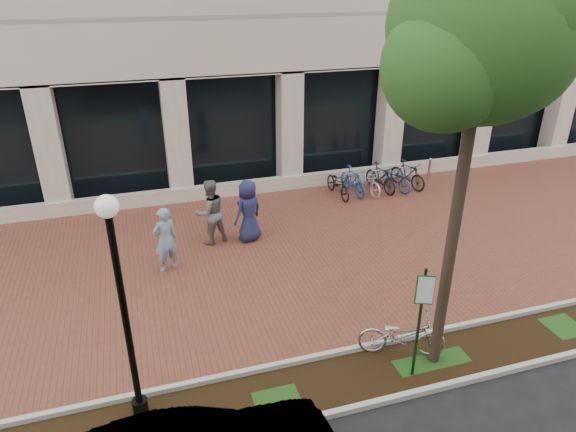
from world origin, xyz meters
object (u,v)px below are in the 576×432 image
object	(u,v)px
parking_sign	(421,310)
pedestrian_mid	(210,212)
pedestrian_left	(165,240)
pedestrian_right	(248,211)
street_tree	(485,41)
bike_rack_cluster	(373,179)
lamppost	(123,302)
bollard	(429,169)
locked_bicycle	(402,335)

from	to	relation	value
parking_sign	pedestrian_mid	world-z (taller)	parking_sign
pedestrian_left	pedestrian_right	bearing A→B (deg)	-178.22
street_tree	bike_rack_cluster	distance (m)	10.69
lamppost	street_tree	xyz separation A→B (m)	(5.89, -0.33, 3.86)
lamppost	pedestrian_mid	bearing A→B (deg)	69.03
parking_sign	street_tree	distance (m)	4.78
parking_sign	bollard	bearing A→B (deg)	79.66
parking_sign	locked_bicycle	xyz separation A→B (m)	(0.07, 0.65, -1.09)
lamppost	pedestrian_left	world-z (taller)	lamppost
bike_rack_cluster	pedestrian_mid	bearing A→B (deg)	-170.76
pedestrian_left	bollard	xyz separation A→B (m)	(10.21, 3.78, -0.46)
street_tree	pedestrian_mid	size ratio (longest dim) A/B	4.08
street_tree	locked_bicycle	distance (m)	5.86
pedestrian_left	bollard	distance (m)	10.90
pedestrian_right	pedestrian_mid	bearing A→B (deg)	-37.35
pedestrian_mid	parking_sign	bearing A→B (deg)	95.34
lamppost	bollard	size ratio (longest dim) A/B	4.90
lamppost	locked_bicycle	xyz separation A→B (m)	(5.28, 0.03, -1.96)
pedestrian_right	street_tree	bearing A→B (deg)	82.46
street_tree	lamppost	bearing A→B (deg)	176.82
bollard	street_tree	bearing A→B (deg)	-120.35
locked_bicycle	pedestrian_right	world-z (taller)	pedestrian_right
lamppost	pedestrian_left	size ratio (longest dim) A/B	2.37
pedestrian_mid	bollard	world-z (taller)	pedestrian_mid
parking_sign	pedestrian_mid	distance (m)	7.33
pedestrian_mid	bollard	xyz separation A→B (m)	(8.83, 2.59, -0.54)
pedestrian_right	bollard	xyz separation A→B (m)	(7.74, 2.75, -0.50)
bike_rack_cluster	locked_bicycle	bearing A→B (deg)	-121.54
bike_rack_cluster	street_tree	bearing A→B (deg)	-117.03
bike_rack_cluster	parking_sign	bearing A→B (deg)	-120.48
parking_sign	pedestrian_left	size ratio (longest dim) A/B	1.36
pedestrian_left	pedestrian_mid	distance (m)	1.82
parking_sign	street_tree	bearing A→B (deg)	45.02
bollard	pedestrian_left	bearing A→B (deg)	-159.71
pedestrian_right	bike_rack_cluster	size ratio (longest dim) A/B	0.52
parking_sign	locked_bicycle	distance (m)	1.27
lamppost	bollard	bearing A→B (deg)	37.87
lamppost	pedestrian_right	xyz separation A→B (m)	(3.44, 5.94, -1.49)
pedestrian_left	bollard	bearing A→B (deg)	179.52
street_tree	bollard	world-z (taller)	street_tree
pedestrian_right	bollard	world-z (taller)	pedestrian_right
pedestrian_left	parking_sign	bearing A→B (deg)	106.76
street_tree	bollard	size ratio (longest dim) A/B	9.12
pedestrian_left	bollard	size ratio (longest dim) A/B	2.07
street_tree	locked_bicycle	xyz separation A→B (m)	(-0.62, 0.36, -5.82)
pedestrian_left	bike_rack_cluster	xyz separation A→B (m)	(7.62, 3.32, -0.43)
street_tree	pedestrian_right	distance (m)	8.60
bollard	bike_rack_cluster	world-z (taller)	bike_rack_cluster
locked_bicycle	pedestrian_right	distance (m)	6.21
parking_sign	bike_rack_cluster	world-z (taller)	parking_sign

